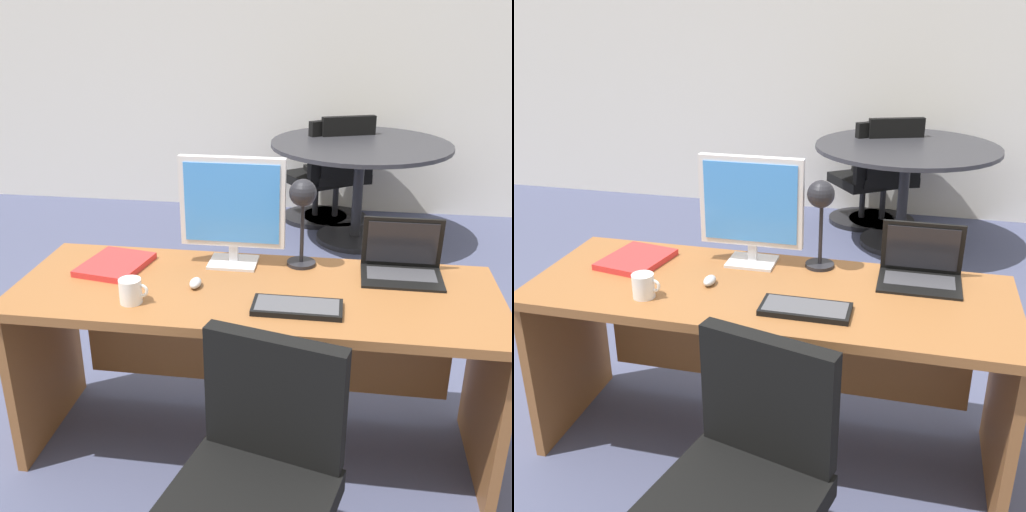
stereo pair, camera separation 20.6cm
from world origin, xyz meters
TOP-DOWN VIEW (x-y plane):
  - ground at (0.00, 1.50)m, footprint 12.00×12.00m
  - back_wall at (0.00, 3.35)m, footprint 10.00×0.10m
  - desk at (0.00, 0.05)m, footprint 1.87×0.68m
  - monitor at (-0.12, 0.22)m, footprint 0.43×0.16m
  - laptop at (0.57, 0.23)m, footprint 0.32×0.23m
  - keyboard at (0.18, -0.16)m, footprint 0.32×0.15m
  - mouse at (-0.23, -0.02)m, footprint 0.04×0.08m
  - desk_lamp at (0.16, 0.23)m, footprint 0.12×0.14m
  - book at (-0.60, 0.11)m, footprint 0.28×0.33m
  - coffee_mug at (-0.43, -0.19)m, footprint 0.11×0.08m
  - meeting_table at (0.43, 2.54)m, footprint 1.36×1.36m
  - meeting_chair_near at (0.12, 2.95)m, footprint 0.65×0.65m
  - meeting_chair_far at (0.28, 2.94)m, footprint 0.59×0.60m

SIDE VIEW (x-z plane):
  - ground at x=0.00m, z-range 0.00..0.00m
  - meeting_chair_near at x=0.12m, z-range -0.10..0.80m
  - meeting_chair_far at x=0.28m, z-range -0.09..0.85m
  - desk at x=0.00m, z-range 0.16..0.91m
  - meeting_table at x=0.43m, z-range 0.21..0.99m
  - keyboard at x=0.18m, z-range 0.75..0.77m
  - book at x=-0.60m, z-range 0.75..0.78m
  - mouse at x=-0.23m, z-range 0.75..0.79m
  - coffee_mug at x=-0.43m, z-range 0.75..0.84m
  - laptop at x=0.57m, z-range 0.71..0.93m
  - monitor at x=-0.12m, z-range 0.78..1.23m
  - desk_lamp at x=0.16m, z-range 0.84..1.21m
  - back_wall at x=0.00m, z-range 0.00..2.80m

